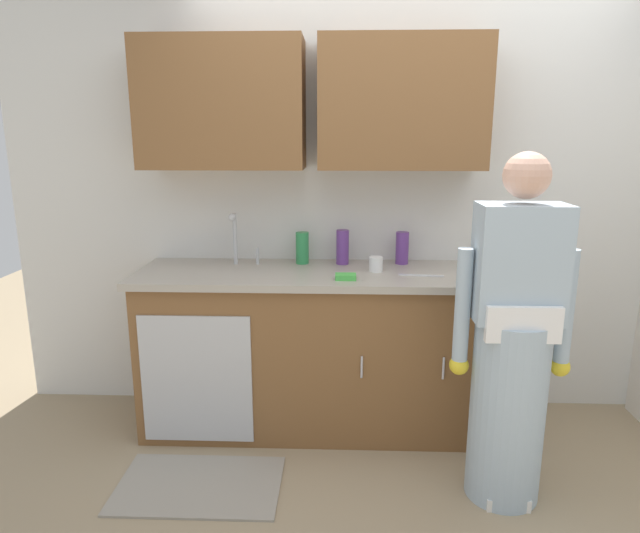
{
  "coord_description": "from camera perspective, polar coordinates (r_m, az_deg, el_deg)",
  "views": [
    {
      "loc": [
        -0.38,
        -2.33,
        1.68
      ],
      "look_at": [
        -0.49,
        0.55,
        1.0
      ],
      "focal_mm": 31.1,
      "sensor_mm": 36.0,
      "label": 1
    }
  ],
  "objects": [
    {
      "name": "countertop",
      "position": [
        3.13,
        -0.97,
        -0.78
      ],
      "size": [
        1.96,
        0.66,
        0.04
      ],
      "primitive_type": "cube",
      "color": "#A8A093",
      "rests_on": "counter_cabinet"
    },
    {
      "name": "bottle_water_tall",
      "position": [
        3.27,
        2.33,
        2.01
      ],
      "size": [
        0.07,
        0.07,
        0.2
      ],
      "primitive_type": "cylinder",
      "color": "#66388C",
      "rests_on": "countertop"
    },
    {
      "name": "sink",
      "position": [
        3.18,
        -8.41,
        -0.58
      ],
      "size": [
        0.5,
        0.36,
        0.35
      ],
      "color": "#B7BABF",
      "rests_on": "counter_cabinet"
    },
    {
      "name": "floor_mat",
      "position": [
        2.99,
        -12.31,
        -21.1
      ],
      "size": [
        0.8,
        0.5,
        0.01
      ],
      "primitive_type": "cube",
      "color": "gray",
      "rests_on": "ground"
    },
    {
      "name": "cup_by_sink",
      "position": [
        3.11,
        5.77,
        0.24
      ],
      "size": [
        0.08,
        0.08,
        0.08
      ],
      "primitive_type": "cylinder",
      "color": "white",
      "rests_on": "countertop"
    },
    {
      "name": "ground_plane",
      "position": [
        2.9,
        10.08,
        -22.38
      ],
      "size": [
        9.0,
        9.0,
        0.0
      ],
      "primitive_type": "plane",
      "color": "#998466"
    },
    {
      "name": "counter_cabinet",
      "position": [
        3.28,
        -1.0,
        -8.79
      ],
      "size": [
        1.9,
        0.62,
        0.9
      ],
      "color": "brown",
      "rests_on": "ground"
    },
    {
      "name": "bottle_cleaner_spray",
      "position": [
        3.31,
        8.45,
        1.9
      ],
      "size": [
        0.08,
        0.08,
        0.19
      ],
      "primitive_type": "cylinder",
      "color": "#66388C",
      "rests_on": "countertop"
    },
    {
      "name": "bottle_soap",
      "position": [
        3.29,
        -1.84,
        1.92
      ],
      "size": [
        0.08,
        0.08,
        0.19
      ],
      "primitive_type": "cylinder",
      "color": "#2D8C4C",
      "rests_on": "countertop"
    },
    {
      "name": "knife_on_counter",
      "position": [
        3.06,
        10.35,
        -0.9
      ],
      "size": [
        0.24,
        0.05,
        0.01
      ],
      "primitive_type": "cube",
      "rotation": [
        0.0,
        0.0,
        6.17
      ],
      "color": "silver",
      "rests_on": "countertop"
    },
    {
      "name": "person_at_sink",
      "position": [
        2.7,
        19.09,
        -9.0
      ],
      "size": [
        0.55,
        0.34,
        1.62
      ],
      "color": "white",
      "rests_on": "ground"
    },
    {
      "name": "kitchen_wall_with_uppers",
      "position": [
        3.34,
        6.45,
        9.68
      ],
      "size": [
        4.8,
        0.44,
        2.7
      ],
      "color": "silver",
      "rests_on": "ground"
    },
    {
      "name": "sponge",
      "position": [
        2.93,
        2.66,
        -1.06
      ],
      "size": [
        0.11,
        0.07,
        0.03
      ],
      "primitive_type": "cube",
      "color": "#4CBF4C",
      "rests_on": "countertop"
    }
  ]
}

